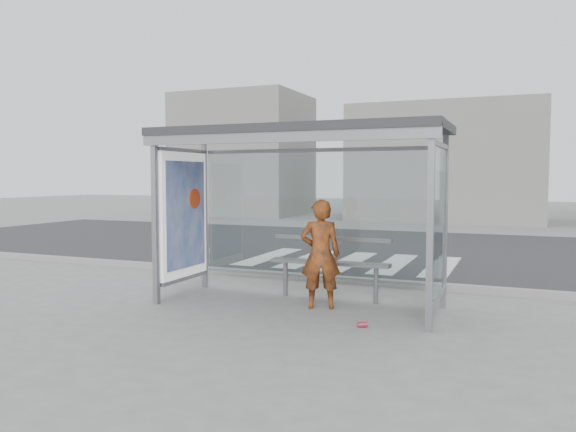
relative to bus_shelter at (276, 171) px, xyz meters
The scene contains 10 objects.
ground 2.02m from the bus_shelter, ahead, with size 80.00×80.00×0.00m, color slate.
road 7.22m from the bus_shelter, 86.94° to the left, with size 30.00×10.00×0.01m, color #2A2A2D.
curb 2.72m from the bus_shelter, 78.88° to the left, with size 30.00×0.18×0.12m, color gray.
crosswalk 4.86m from the bus_shelter, 91.66° to the left, with size 4.55×3.00×0.00m.
bus_shelter is the anchor object (origin of this frame).
building_left 20.38m from the bus_shelter, 118.23° to the left, with size 6.00×5.00×6.00m, color gray.
building_center 17.95m from the bus_shelter, 88.81° to the left, with size 8.00×5.00×5.00m, color gray.
person 1.40m from the bus_shelter, ahead, with size 0.58×0.38×1.58m, color #C84812.
bench 1.64m from the bus_shelter, 37.85° to the left, with size 1.89×0.23×0.98m.
soda_can 2.64m from the bus_shelter, 28.90° to the right, with size 0.07×0.07×0.12m, color #DB4060.
Camera 1 is at (2.98, -7.62, 1.90)m, focal length 35.00 mm.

